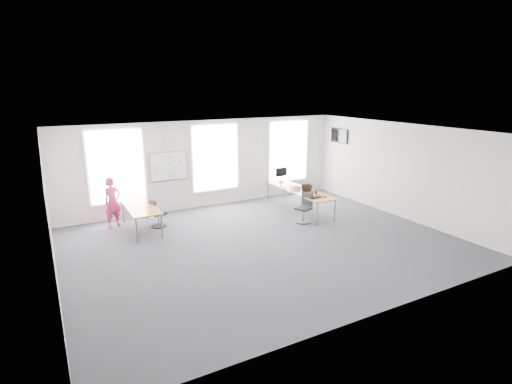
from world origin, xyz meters
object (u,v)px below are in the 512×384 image
desk_right (299,191)px  desk_left (141,208)px  keyboard (316,197)px  monitor (281,173)px  chair_right (304,209)px  chair_left (157,215)px  person (113,202)px  headphones (314,192)px

desk_right → desk_left: (-5.11, 0.63, -0.03)m
keyboard → monitor: bearing=75.6°
chair_right → chair_left: (-4.16, 1.71, -0.02)m
chair_left → keyboard: (4.53, -1.78, 0.38)m
chair_left → person: person is taller
desk_right → person: bearing=166.9°
desk_left → chair_right: chair_right is taller
desk_left → monitor: (5.13, 0.54, 0.40)m
desk_right → keyboard: size_ratio=6.72×
desk_left → monitor: bearing=6.0°
desk_left → person: bearing=132.8°
monitor → chair_left: bearing=-178.0°
keyboard → desk_left: bearing=150.1°
person → monitor: person is taller
person → keyboard: (5.65, -2.43, -0.00)m
desk_right → desk_left: size_ratio=1.53×
desk_left → headphones: size_ratio=11.00×
chair_right → headphones: chair_right is taller
chair_right → keyboard: size_ratio=2.01×
chair_right → keyboard: (0.37, -0.07, 0.36)m
chair_right → headphones: size_ratio=5.03×
chair_left → headphones: size_ratio=4.74×
desk_right → chair_left: (-4.64, 0.69, -0.32)m
chair_right → chair_left: 4.50m
desk_right → desk_left: 5.15m
person → keyboard: size_ratio=3.33×
headphones → person: bearing=170.7°
desk_right → monitor: size_ratio=5.66×
chair_left → headphones: bearing=-122.1°
headphones → monitor: monitor is taller
person → monitor: (5.79, -0.17, 0.31)m
chair_left → monitor: size_ratio=1.59×
person → desk_right: bearing=-38.0°
desk_right → monitor: bearing=88.8°
person → headphones: size_ratio=8.34×
person → headphones: person is taller
person → chair_right: bearing=-49.0°
headphones → monitor: (-0.08, 1.86, 0.28)m
desk_left → chair_left: 0.55m
desk_left → chair_left: bearing=7.7°
desk_right → headphones: (0.10, -0.69, 0.10)m
desk_right → headphones: size_ratio=16.81×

